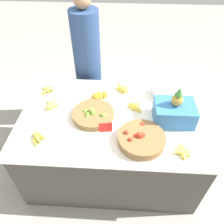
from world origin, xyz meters
The scene contains 15 objects.
ground_plane centered at (0.00, 0.00, 0.00)m, with size 12.00×12.00×0.00m, color #A39E93.
market_table centered at (0.00, 0.00, 0.39)m, with size 1.76×1.16×0.79m.
lime_bowl centered at (-0.18, -0.02, 0.82)m, with size 0.39×0.39×0.10m.
tomato_basket centered at (0.26, -0.30, 0.82)m, with size 0.40×0.40×0.12m.
orange_pile centered at (-0.15, 0.25, 0.82)m, with size 0.17×0.13×0.08m.
metal_bowl centered at (0.55, 0.33, 0.82)m, with size 0.29×0.29×0.07m.
price_sign centered at (-0.04, -0.21, 0.84)m, with size 0.12×0.02×0.11m.
produce_crate centered at (0.57, -0.02, 0.89)m, with size 0.36×0.28×0.37m.
banana_bunch_front_right centered at (-0.60, 0.10, 0.81)m, with size 0.17×0.17×0.06m.
banana_bunch_back_center centered at (-0.62, -0.32, 0.81)m, with size 0.15×0.17×0.06m.
banana_bunch_middle_left centered at (-0.71, 0.34, 0.81)m, with size 0.16×0.16×0.06m.
banana_bunch_front_center centered at (0.10, 0.40, 0.81)m, with size 0.17×0.19×0.06m.
banana_bunch_middle_right centered at (0.22, 0.12, 0.81)m, with size 0.15×0.17×0.06m.
banana_bunch_front_left centered at (0.60, -0.41, 0.81)m, with size 0.17×0.17×0.05m.
vendor_person centered at (-0.34, 0.83, 0.77)m, with size 0.32×0.32×1.66m.
Camera 1 is at (0.09, -1.49, 2.24)m, focal length 35.00 mm.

